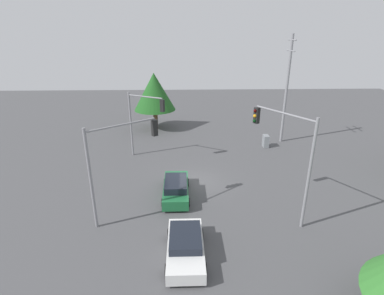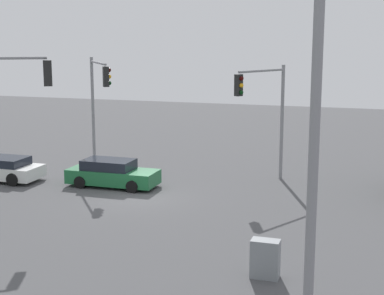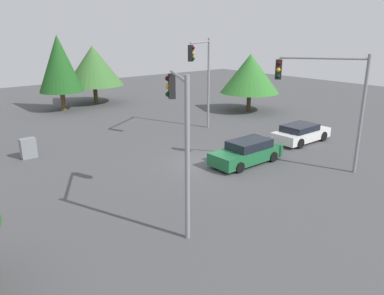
# 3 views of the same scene
# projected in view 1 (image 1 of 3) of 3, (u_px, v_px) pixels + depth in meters

# --- Properties ---
(ground_plane) EXTENTS (80.00, 80.00, 0.00)m
(ground_plane) POSITION_uv_depth(u_px,v_px,m) (195.00, 183.00, 23.75)
(ground_plane) COLOR #4C4C4F
(sedan_green) EXTENTS (4.62, 1.90, 1.38)m
(sedan_green) POSITION_uv_depth(u_px,v_px,m) (176.00, 188.00, 21.58)
(sedan_green) COLOR #1E6638
(sedan_green) RESTS_ON ground_plane
(sedan_white) EXTENTS (4.44, 2.03, 1.26)m
(sedan_white) POSITION_uv_depth(u_px,v_px,m) (185.00, 246.00, 15.86)
(sedan_white) COLOR silver
(sedan_white) RESTS_ON ground_plane
(traffic_signal_main) EXTENTS (4.02, 2.71, 6.94)m
(traffic_signal_main) POSITION_uv_depth(u_px,v_px,m) (287.00, 146.00, 18.03)
(traffic_signal_main) COLOR gray
(traffic_signal_main) RESTS_ON ground_plane
(traffic_signal_cross) EXTENTS (1.94, 3.41, 6.11)m
(traffic_signal_cross) POSITION_uv_depth(u_px,v_px,m) (143.00, 115.00, 26.96)
(traffic_signal_cross) COLOR gray
(traffic_signal_cross) RESTS_ON ground_plane
(traffic_signal_aux) EXTENTS (3.01, 3.87, 6.37)m
(traffic_signal_aux) POSITION_uv_depth(u_px,v_px,m) (118.00, 153.00, 17.90)
(traffic_signal_aux) COLOR gray
(traffic_signal_aux) RESTS_ON ground_plane
(utility_pole_tall) EXTENTS (2.20, 0.28, 11.02)m
(utility_pole_tall) POSITION_uv_depth(u_px,v_px,m) (287.00, 88.00, 30.52)
(utility_pole_tall) COLOR gray
(utility_pole_tall) RESTS_ON ground_plane
(electrical_cabinet) EXTENTS (0.90, 0.52, 1.25)m
(electrical_cabinet) POSITION_uv_depth(u_px,v_px,m) (266.00, 141.00, 30.86)
(electrical_cabinet) COLOR gray
(electrical_cabinet) RESTS_ON ground_plane
(tree_corner) EXTENTS (4.90, 4.90, 6.73)m
(tree_corner) POSITION_uv_depth(u_px,v_px,m) (154.00, 92.00, 35.22)
(tree_corner) COLOR brown
(tree_corner) RESTS_ON ground_plane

